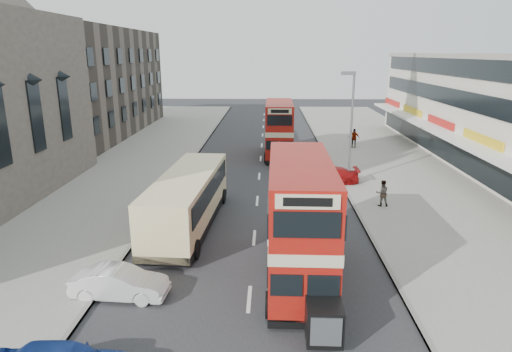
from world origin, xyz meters
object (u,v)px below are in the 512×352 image
(street_lamp, at_px, (351,120))
(pedestrian_near, at_px, (382,193))
(pedestrian_far, at_px, (354,138))
(bus_main, at_px, (300,221))
(car_right_b, at_px, (318,173))
(cyclist, at_px, (318,173))
(car_left_front, at_px, (120,283))
(car_right_a, at_px, (329,176))
(bus_second, at_px, (279,129))
(coach, at_px, (188,198))

(street_lamp, distance_m, pedestrian_near, 6.51)
(street_lamp, bearing_deg, pedestrian_far, 77.69)
(bus_main, distance_m, car_right_b, 15.65)
(cyclist, bearing_deg, car_right_b, 84.47)
(street_lamp, xyz_separation_m, car_left_front, (-11.63, -16.00, -4.16))
(bus_main, bearing_deg, car_right_a, -101.63)
(bus_second, xyz_separation_m, car_left_front, (-6.78, -25.03, -1.93))
(car_left_front, height_order, pedestrian_far, pedestrian_far)
(car_right_a, relative_size, cyclist, 2.00)
(pedestrian_far, height_order, cyclist, cyclist)
(bus_main, relative_size, bus_second, 1.03)
(bus_second, distance_m, car_right_b, 8.73)
(coach, relative_size, pedestrian_far, 5.64)
(car_left_front, height_order, cyclist, cyclist)
(car_left_front, xyz_separation_m, pedestrian_near, (12.89, 10.86, 0.36))
(bus_second, height_order, cyclist, bus_second)
(car_left_front, distance_m, pedestrian_near, 16.86)
(coach, bearing_deg, pedestrian_near, 19.44)
(bus_main, height_order, cyclist, bus_main)
(car_right_a, height_order, car_right_b, car_right_a)
(bus_second, distance_m, cyclist, 9.24)
(bus_main, xyz_separation_m, bus_second, (-0.35, 23.35, -0.08))
(street_lamp, bearing_deg, cyclist, 169.63)
(street_lamp, xyz_separation_m, car_right_b, (-2.05, 1.00, -4.20))
(bus_second, relative_size, car_left_front, 2.34)
(bus_main, height_order, pedestrian_far, bus_main)
(street_lamp, distance_m, cyclist, 4.56)
(bus_second, height_order, car_right_b, bus_second)
(car_left_front, height_order, car_right_b, car_left_front)
(bus_second, bearing_deg, pedestrian_far, -154.32)
(coach, xyz_separation_m, car_right_b, (8.17, 9.45, -1.06))
(car_left_front, xyz_separation_m, pedestrian_far, (14.37, 28.57, 0.47))
(bus_second, relative_size, car_right_b, 2.09)
(bus_main, distance_m, car_left_front, 7.61)
(street_lamp, relative_size, bus_second, 0.92)
(car_left_front, xyz_separation_m, car_right_a, (10.29, 16.00, -0.00))
(coach, distance_m, pedestrian_far, 24.70)
(car_right_b, relative_size, pedestrian_far, 2.24)
(bus_second, bearing_deg, car_left_front, 75.52)
(street_lamp, bearing_deg, car_left_front, -126.01)
(bus_second, distance_m, coach, 18.32)
(car_left_front, distance_m, car_right_b, 19.51)
(street_lamp, relative_size, car_right_b, 1.92)
(car_right_b, distance_m, pedestrian_far, 12.53)
(car_right_a, distance_m, car_right_b, 1.23)
(street_lamp, height_order, bus_second, street_lamp)
(pedestrian_near, xyz_separation_m, cyclist, (-3.38, 5.53, -0.23))
(street_lamp, height_order, cyclist, street_lamp)
(car_left_front, height_order, pedestrian_near, pedestrian_near)
(coach, relative_size, car_left_front, 2.82)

